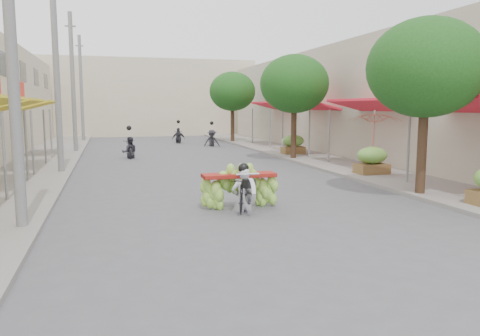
% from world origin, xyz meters
% --- Properties ---
extents(ground, '(120.00, 120.00, 0.00)m').
position_xyz_m(ground, '(0.00, 0.00, 0.00)').
color(ground, '#525156').
rests_on(ground, ground).
extents(sidewalk_left, '(4.00, 60.00, 0.12)m').
position_xyz_m(sidewalk_left, '(-7.00, 15.00, 0.06)').
color(sidewalk_left, gray).
rests_on(sidewalk_left, ground).
extents(sidewalk_right, '(4.00, 60.00, 0.12)m').
position_xyz_m(sidewalk_right, '(7.00, 15.00, 0.06)').
color(sidewalk_right, gray).
rests_on(sidewalk_right, ground).
extents(shophouse_row_right, '(9.77, 40.00, 6.00)m').
position_xyz_m(shophouse_row_right, '(11.99, 14.00, 3.00)').
color(shophouse_row_right, '#B9AF99').
rests_on(shophouse_row_right, ground).
extents(far_building, '(20.00, 6.00, 7.00)m').
position_xyz_m(far_building, '(0.00, 38.00, 3.50)').
color(far_building, beige).
rests_on(far_building, ground).
extents(utility_pole_near, '(0.60, 0.24, 8.00)m').
position_xyz_m(utility_pole_near, '(-5.40, 3.00, 4.03)').
color(utility_pole_near, slate).
rests_on(utility_pole_near, ground).
extents(utility_pole_mid, '(0.60, 0.24, 8.00)m').
position_xyz_m(utility_pole_mid, '(-5.40, 12.00, 4.03)').
color(utility_pole_mid, slate).
rests_on(utility_pole_mid, ground).
extents(utility_pole_far, '(0.60, 0.24, 8.00)m').
position_xyz_m(utility_pole_far, '(-5.40, 21.00, 4.03)').
color(utility_pole_far, slate).
rests_on(utility_pole_far, ground).
extents(utility_pole_back, '(0.60, 0.24, 8.00)m').
position_xyz_m(utility_pole_back, '(-5.40, 30.00, 4.03)').
color(utility_pole_back, slate).
rests_on(utility_pole_back, ground).
extents(street_tree_near, '(3.40, 3.40, 5.25)m').
position_xyz_m(street_tree_near, '(5.40, 4.00, 3.78)').
color(street_tree_near, '#3A2719').
rests_on(street_tree_near, ground).
extents(street_tree_mid, '(3.40, 3.40, 5.25)m').
position_xyz_m(street_tree_mid, '(5.40, 14.00, 3.78)').
color(street_tree_mid, '#3A2719').
rests_on(street_tree_mid, ground).
extents(street_tree_far, '(3.40, 3.40, 5.25)m').
position_xyz_m(street_tree_far, '(5.40, 26.00, 3.78)').
color(street_tree_far, '#3A2719').
rests_on(street_tree_far, ground).
extents(produce_crate_mid, '(1.20, 0.88, 1.16)m').
position_xyz_m(produce_crate_mid, '(6.20, 8.00, 0.71)').
color(produce_crate_mid, brown).
rests_on(produce_crate_mid, ground).
extents(produce_crate_far, '(1.20, 0.88, 1.16)m').
position_xyz_m(produce_crate_far, '(6.20, 16.00, 0.71)').
color(produce_crate_far, brown).
rests_on(produce_crate_far, ground).
extents(banana_motorbike, '(2.20, 1.77, 2.10)m').
position_xyz_m(banana_motorbike, '(-0.23, 3.78, 0.71)').
color(banana_motorbike, black).
rests_on(banana_motorbike, ground).
extents(market_umbrella, '(2.17, 2.17, 1.78)m').
position_xyz_m(market_umbrella, '(6.24, 7.96, 2.49)').
color(market_umbrella, '#B23117').
rests_on(market_umbrella, ground).
extents(pedestrian, '(0.80, 0.48, 1.62)m').
position_xyz_m(pedestrian, '(6.09, 16.93, 0.93)').
color(pedestrian, silver).
rests_on(pedestrian, ground).
extents(bg_motorbike_a, '(0.81, 1.61, 1.95)m').
position_xyz_m(bg_motorbike_a, '(-2.50, 17.18, 0.75)').
color(bg_motorbike_a, black).
rests_on(bg_motorbike_a, ground).
extents(bg_motorbike_b, '(1.10, 1.86, 1.95)m').
position_xyz_m(bg_motorbike_b, '(3.22, 23.26, 0.83)').
color(bg_motorbike_b, black).
rests_on(bg_motorbike_b, ground).
extents(bg_motorbike_c, '(1.01, 1.55, 1.95)m').
position_xyz_m(bg_motorbike_c, '(1.46, 26.72, 0.82)').
color(bg_motorbike_c, black).
rests_on(bg_motorbike_c, ground).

